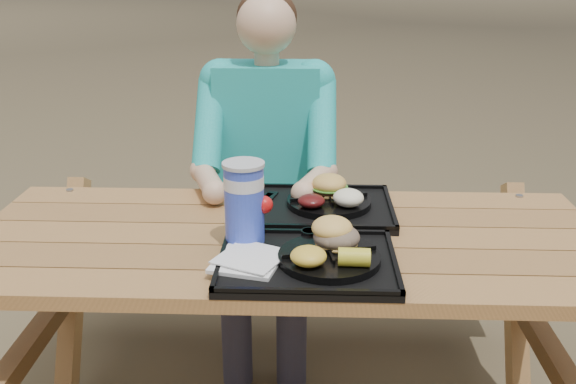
{
  "coord_description": "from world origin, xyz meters",
  "views": [
    {
      "loc": [
        0.06,
        -1.67,
        1.5
      ],
      "look_at": [
        0.0,
        0.0,
        0.88
      ],
      "focal_mm": 40.0,
      "sensor_mm": 36.0,
      "label": 1
    }
  ],
  "objects": [
    {
      "name": "potato_salad",
      "position": [
        0.18,
        0.13,
        0.82
      ],
      "size": [
        0.09,
        0.09,
        0.05
      ],
      "primitive_type": "ellipsoid",
      "color": "white",
      "rests_on": "plate_far"
    },
    {
      "name": "corn_cob",
      "position": [
        0.17,
        -0.27,
        0.81
      ],
      "size": [
        0.08,
        0.08,
        0.05
      ],
      "primitive_type": null,
      "rotation": [
        0.0,
        0.0,
        -0.04
      ],
      "color": "yellow",
      "rests_on": "plate_near"
    },
    {
      "name": "picnic_table",
      "position": [
        0.0,
        0.0,
        0.38
      ],
      "size": [
        1.8,
        1.49,
        0.75
      ],
      "primitive_type": null,
      "color": "#999999",
      "rests_on": "ground"
    },
    {
      "name": "baked_beans",
      "position": [
        0.07,
        0.12,
        0.81
      ],
      "size": [
        0.08,
        0.08,
        0.04
      ],
      "primitive_type": "ellipsoid",
      "color": "#521010",
      "rests_on": "plate_far"
    },
    {
      "name": "sandwich",
      "position": [
        0.13,
        -0.15,
        0.85
      ],
      "size": [
        0.11,
        0.11,
        0.12
      ],
      "primitive_type": null,
      "color": "#F8BC57",
      "rests_on": "plate_near"
    },
    {
      "name": "burger",
      "position": [
        0.12,
        0.23,
        0.84
      ],
      "size": [
        0.11,
        0.11,
        0.1
      ],
      "primitive_type": null,
      "color": "#E2AC50",
      "rests_on": "plate_far"
    },
    {
      "name": "mac_cheese",
      "position": [
        0.06,
        -0.26,
        0.81
      ],
      "size": [
        0.09,
        0.09,
        0.04
      ],
      "primitive_type": "ellipsoid",
      "color": "yellow",
      "rests_on": "plate_near"
    },
    {
      "name": "condiment_mustard",
      "position": [
        0.11,
        -0.08,
        0.79
      ],
      "size": [
        0.05,
        0.05,
        0.03
      ],
      "primitive_type": "cylinder",
      "color": "#EFA51A",
      "rests_on": "tray_near"
    },
    {
      "name": "diner",
      "position": [
        -0.1,
        0.64,
        0.64
      ],
      "size": [
        0.48,
        0.84,
        1.28
      ],
      "primitive_type": null,
      "color": "teal",
      "rests_on": "ground"
    },
    {
      "name": "plate_near",
      "position": [
        0.11,
        -0.2,
        0.78
      ],
      "size": [
        0.26,
        0.26,
        0.02
      ],
      "primitive_type": "cylinder",
      "color": "black",
      "rests_on": "tray_near"
    },
    {
      "name": "napkin_stack",
      "position": [
        -0.09,
        -0.22,
        0.78
      ],
      "size": [
        0.19,
        0.19,
        0.02
      ],
      "primitive_type": "cube",
      "rotation": [
        0.0,
        0.0,
        -0.23
      ],
      "color": "white",
      "rests_on": "tray_near"
    },
    {
      "name": "condiment_bbq",
      "position": [
        0.06,
        -0.07,
        0.78
      ],
      "size": [
        0.05,
        0.05,
        0.03
      ],
      "primitive_type": "cylinder",
      "color": "#340B05",
      "rests_on": "tray_near"
    },
    {
      "name": "cutlery_far",
      "position": [
        -0.08,
        0.2,
        0.77
      ],
      "size": [
        0.08,
        0.18,
        0.01
      ],
      "primitive_type": "cube",
      "rotation": [
        0.0,
        0.0,
        -0.26
      ],
      "color": "black",
      "rests_on": "tray_far"
    },
    {
      "name": "plate_far",
      "position": [
        0.12,
        0.19,
        0.78
      ],
      "size": [
        0.26,
        0.26,
        0.02
      ],
      "primitive_type": "cylinder",
      "color": "black",
      "rests_on": "tray_far"
    },
    {
      "name": "tray_near",
      "position": [
        0.06,
        -0.2,
        0.76
      ],
      "size": [
        0.45,
        0.35,
        0.02
      ],
      "primitive_type": "cube",
      "color": "black",
      "rests_on": "picnic_table"
    },
    {
      "name": "tray_far",
      "position": [
        0.09,
        0.18,
        0.76
      ],
      "size": [
        0.45,
        0.35,
        0.02
      ],
      "primitive_type": "cube",
      "color": "black",
      "rests_on": "picnic_table"
    },
    {
      "name": "soda_cup",
      "position": [
        -0.11,
        -0.09,
        0.88
      ],
      "size": [
        0.11,
        0.11,
        0.21
      ],
      "primitive_type": "cylinder",
      "color": "#1B36CC",
      "rests_on": "tray_near"
    }
  ]
}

